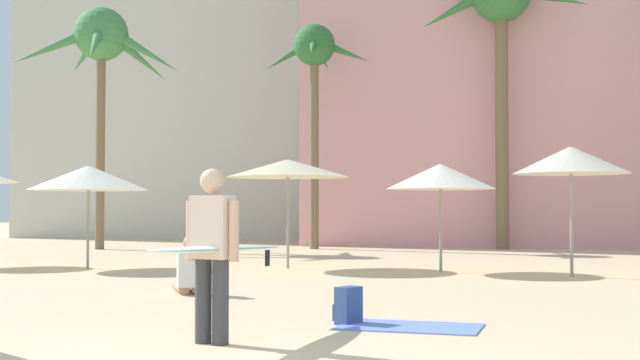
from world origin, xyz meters
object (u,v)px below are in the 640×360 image
(palm_tree_far_left, at_px, (102,46))
(cafe_umbrella_5, at_px, (88,178))
(person_mid_center, at_px, (189,274))
(cafe_umbrella_0, at_px, (288,168))
(palm_tree_center, at_px, (501,11))
(beach_towel, at_px, (410,327))
(backpack, at_px, (348,306))
(person_near_right, at_px, (217,248))
(palm_tree_left, at_px, (315,62))
(cafe_umbrella_2, at_px, (571,160))
(cafe_umbrella_4, at_px, (440,176))

(palm_tree_far_left, height_order, cafe_umbrella_5, palm_tree_far_left)
(person_mid_center, bearing_deg, cafe_umbrella_0, -30.20)
(palm_tree_center, height_order, person_mid_center, palm_tree_center)
(cafe_umbrella_5, height_order, beach_towel, cafe_umbrella_5)
(backpack, relative_size, person_mid_center, 0.39)
(beach_towel, xyz_separation_m, person_near_right, (-1.71, -1.42, 0.90))
(palm_tree_left, distance_m, cafe_umbrella_2, 12.48)
(cafe_umbrella_0, distance_m, cafe_umbrella_4, 3.32)
(palm_tree_far_left, relative_size, palm_tree_center, 0.84)
(palm_tree_far_left, bearing_deg, person_near_right, -58.78)
(cafe_umbrella_4, bearing_deg, palm_tree_center, 84.04)
(cafe_umbrella_0, bearing_deg, cafe_umbrella_2, -8.63)
(cafe_umbrella_2, distance_m, person_mid_center, 7.69)
(palm_tree_far_left, xyz_separation_m, person_mid_center, (7.94, -12.18, -6.11))
(palm_tree_left, distance_m, cafe_umbrella_0, 9.44)
(person_near_right, bearing_deg, cafe_umbrella_5, -130.22)
(palm_tree_left, distance_m, cafe_umbrella_4, 10.81)
(cafe_umbrella_0, distance_m, beach_towel, 9.34)
(backpack, bearing_deg, palm_tree_center, -68.22)
(palm_tree_left, bearing_deg, cafe_umbrella_2, -52.16)
(palm_tree_center, distance_m, cafe_umbrella_0, 11.80)
(beach_towel, relative_size, backpack, 3.64)
(person_mid_center, bearing_deg, backpack, -161.80)
(beach_towel, xyz_separation_m, backpack, (-0.72, 0.11, 0.19))
(cafe_umbrella_2, distance_m, beach_towel, 8.03)
(cafe_umbrella_2, bearing_deg, person_near_right, -113.47)
(cafe_umbrella_2, distance_m, person_near_right, 9.73)
(beach_towel, bearing_deg, palm_tree_far_left, 127.89)
(palm_tree_far_left, bearing_deg, cafe_umbrella_0, -39.99)
(palm_tree_center, relative_size, person_mid_center, 8.55)
(palm_tree_center, relative_size, cafe_umbrella_0, 3.40)
(palm_tree_center, distance_m, beach_towel, 19.40)
(palm_tree_center, xyz_separation_m, beach_towel, (-0.64, -17.87, -7.52))
(person_near_right, bearing_deg, backpack, 161.40)
(palm_tree_left, bearing_deg, cafe_umbrella_0, -80.14)
(cafe_umbrella_2, bearing_deg, palm_tree_center, 98.08)
(cafe_umbrella_4, height_order, person_near_right, cafe_umbrella_4)
(palm_tree_center, xyz_separation_m, cafe_umbrella_4, (-1.03, -9.88, -5.59))
(palm_tree_far_left, distance_m, beach_towel, 20.04)
(cafe_umbrella_2, height_order, backpack, cafe_umbrella_2)
(cafe_umbrella_2, relative_size, person_mid_center, 2.33)
(palm_tree_far_left, distance_m, person_near_right, 19.96)
(palm_tree_left, xyz_separation_m, person_mid_center, (1.45, -14.01, -5.66))
(cafe_umbrella_0, distance_m, person_near_right, 10.00)
(backpack, bearing_deg, beach_towel, -162.24)
(cafe_umbrella_0, xyz_separation_m, person_near_right, (1.98, -9.73, -1.24))
(palm_tree_far_left, height_order, palm_tree_left, palm_tree_far_left)
(cafe_umbrella_0, relative_size, beach_towel, 1.75)
(palm_tree_center, bearing_deg, cafe_umbrella_2, -81.92)
(palm_tree_far_left, height_order, beach_towel, palm_tree_far_left)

